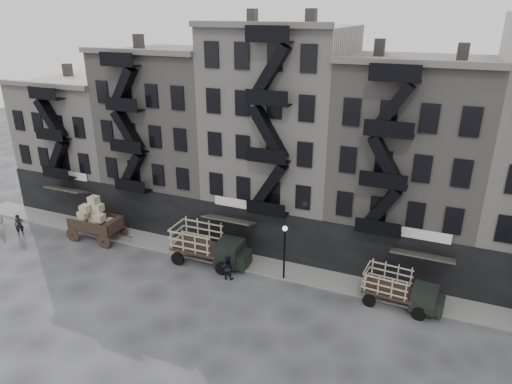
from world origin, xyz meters
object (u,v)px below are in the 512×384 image
at_px(stake_truck_east, 401,287).
at_px(pedestrian_mid, 227,267).
at_px(stake_truck_west, 208,243).
at_px(wagon, 94,216).
at_px(pedestrian_west, 19,225).

height_order(stake_truck_east, pedestrian_mid, stake_truck_east).
xyz_separation_m(stake_truck_west, stake_truck_east, (14.09, -0.00, -0.29)).
xyz_separation_m(wagon, pedestrian_west, (-6.53, -2.00, -1.20)).
bearing_deg(pedestrian_west, stake_truck_east, -47.68).
bearing_deg(wagon, stake_truck_west, 0.38).
distance_m(stake_truck_west, pedestrian_west, 17.39).
distance_m(wagon, pedestrian_west, 6.93).
relative_size(wagon, stake_truck_west, 0.74).
xyz_separation_m(stake_truck_west, pedestrian_mid, (2.28, -1.43, -0.80)).
height_order(stake_truck_west, pedestrian_mid, stake_truck_west).
bearing_deg(stake_truck_west, pedestrian_west, -173.41).
bearing_deg(pedestrian_mid, pedestrian_west, -4.74).
height_order(stake_truck_east, pedestrian_west, stake_truck_east).
height_order(wagon, pedestrian_west, wagon).
xyz_separation_m(wagon, stake_truck_west, (10.71, 0.21, -0.43)).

